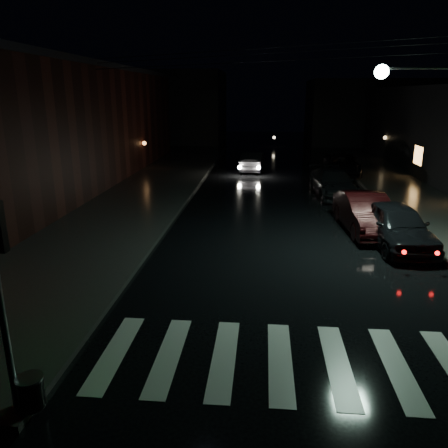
% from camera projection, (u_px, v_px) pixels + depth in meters
% --- Properties ---
extents(ground, '(120.00, 120.00, 0.00)m').
position_uv_depth(ground, '(164.00, 369.00, 8.99)').
color(ground, black).
rests_on(ground, ground).
extents(sidewalk_left, '(6.00, 44.00, 0.15)m').
position_uv_depth(sidewalk_left, '(129.00, 201.00, 22.77)').
color(sidewalk_left, '#282826').
rests_on(sidewalk_left, ground).
extents(sidewalk_right, '(4.00, 44.00, 0.15)m').
position_uv_depth(sidewalk_right, '(427.00, 208.00, 21.47)').
color(sidewalk_right, '#282826').
rests_on(sidewalk_right, ground).
extents(building_left, '(10.00, 36.00, 7.00)m').
position_uv_depth(building_left, '(14.00, 130.00, 24.31)').
color(building_left, black).
rests_on(building_left, ground).
extents(building_far_left, '(14.00, 10.00, 8.00)m').
position_uv_depth(building_far_left, '(164.00, 107.00, 51.67)').
color(building_far_left, black).
rests_on(building_far_left, ground).
extents(building_far_right, '(14.00, 10.00, 7.00)m').
position_uv_depth(building_far_right, '(371.00, 112.00, 49.73)').
color(building_far_right, black).
rests_on(building_far_right, ground).
extents(crosswalk, '(9.00, 3.00, 0.01)m').
position_uv_depth(crosswalk, '(309.00, 362.00, 9.21)').
color(crosswalk, beige).
rests_on(crosswalk, ground).
extents(signal_pole_corner, '(0.68, 0.61, 4.20)m').
position_uv_depth(signal_pole_corner, '(16.00, 335.00, 7.35)').
color(signal_pole_corner, slate).
rests_on(signal_pole_corner, ground).
extents(parked_car_a, '(2.21, 4.79, 1.59)m').
position_uv_depth(parked_car_a, '(397.00, 225.00, 16.07)').
color(parked_car_a, black).
rests_on(parked_car_a, ground).
extents(parked_car_b, '(1.99, 4.84, 1.56)m').
position_uv_depth(parked_car_b, '(365.00, 213.00, 17.83)').
color(parked_car_b, black).
rests_on(parked_car_b, ground).
extents(parked_car_c, '(2.51, 5.17, 1.45)m').
position_uv_depth(parked_car_c, '(333.00, 183.00, 24.17)').
color(parked_car_c, black).
rests_on(parked_car_c, ground).
extents(parked_car_d, '(2.87, 5.43, 1.46)m').
position_uv_depth(parked_car_d, '(342.00, 165.00, 30.39)').
color(parked_car_d, black).
rests_on(parked_car_d, ground).
extents(oncoming_car, '(1.82, 4.41, 1.42)m').
position_uv_depth(oncoming_car, '(253.00, 161.00, 32.05)').
color(oncoming_car, black).
rests_on(oncoming_car, ground).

